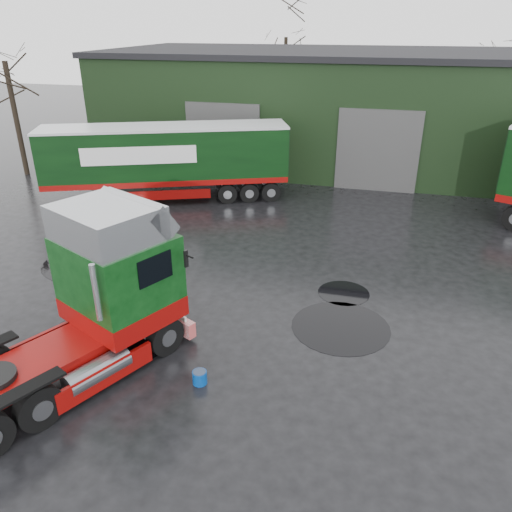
{
  "coord_description": "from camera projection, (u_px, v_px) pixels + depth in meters",
  "views": [
    {
      "loc": [
        2.39,
        -11.17,
        7.86
      ],
      "look_at": [
        -0.9,
        1.38,
        1.7
      ],
      "focal_mm": 35.0,
      "sensor_mm": 36.0,
      "label": 1
    }
  ],
  "objects": [
    {
      "name": "ground",
      "position": [
        275.0,
        336.0,
        13.68
      ],
      "size": [
        100.0,
        100.0,
        0.0
      ],
      "primitive_type": "plane",
      "color": "black"
    },
    {
      "name": "warehouse",
      "position": [
        384.0,
        108.0,
        29.34
      ],
      "size": [
        32.4,
        12.4,
        6.3
      ],
      "color": "black",
      "rests_on": "ground"
    },
    {
      "name": "trailer_left",
      "position": [
        167.0,
        163.0,
        23.38
      ],
      "size": [
        11.41,
        6.45,
        3.53
      ],
      "primitive_type": null,
      "rotation": [
        0.0,
        0.0,
        1.96
      ],
      "color": "silver",
      "rests_on": "ground"
    },
    {
      "name": "puddle_2",
      "position": [
        87.0,
        263.0,
        17.81
      ],
      "size": [
        3.1,
        3.1,
        0.01
      ],
      "primitive_type": "cylinder",
      "color": "black",
      "rests_on": "ground"
    },
    {
      "name": "tree_left",
      "position": [
        12.0,
        95.0,
        26.23
      ],
      "size": [
        4.4,
        4.4,
        8.5
      ],
      "primitive_type": null,
      "color": "black",
      "rests_on": "ground"
    },
    {
      "name": "puddle_4",
      "position": [
        344.0,
        293.0,
        15.84
      ],
      "size": [
        1.63,
        1.63,
        0.01
      ],
      "primitive_type": "cylinder",
      "color": "black",
      "rests_on": "ground"
    },
    {
      "name": "wash_bucket",
      "position": [
        200.0,
        377.0,
        11.85
      ],
      "size": [
        0.45,
        0.45,
        0.33
      ],
      "primitive_type": "cylinder",
      "rotation": [
        0.0,
        0.0,
        -0.39
      ],
      "color": "#063B96",
      "rests_on": "ground"
    },
    {
      "name": "puddle_1",
      "position": [
        341.0,
        327.0,
        14.08
      ],
      "size": [
        2.78,
        2.78,
        0.01
      ],
      "primitive_type": "cylinder",
      "color": "black",
      "rests_on": "ground"
    },
    {
      "name": "tree_back_a",
      "position": [
        285.0,
        63.0,
        39.23
      ],
      "size": [
        4.4,
        4.4,
        9.5
      ],
      "primitive_type": null,
      "color": "black",
      "rests_on": "ground"
    },
    {
      "name": "hero_tractor",
      "position": [
        52.0,
        307.0,
        11.23
      ],
      "size": [
        5.27,
        7.0,
        4.01
      ],
      "primitive_type": null,
      "rotation": [
        0.0,
        0.0,
        -0.45
      ],
      "color": "#0C3811",
      "rests_on": "ground"
    },
    {
      "name": "tree_back_b",
      "position": [
        502.0,
        83.0,
        36.0
      ],
      "size": [
        4.4,
        4.4,
        7.5
      ],
      "primitive_type": null,
      "color": "black",
      "rests_on": "ground"
    },
    {
      "name": "puddle_0",
      "position": [
        116.0,
        332.0,
        13.86
      ],
      "size": [
        3.5,
        3.5,
        0.01
      ],
      "primitive_type": "cylinder",
      "color": "black",
      "rests_on": "ground"
    }
  ]
}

